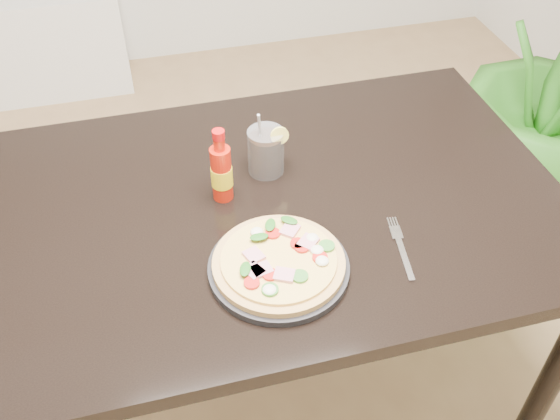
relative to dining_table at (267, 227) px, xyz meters
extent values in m
cube|color=black|center=(0.00, 0.00, 0.06)|extent=(1.40, 0.90, 0.04)
cylinder|color=black|center=(0.64, -0.39, -0.31)|extent=(0.06, 0.06, 0.71)
cylinder|color=black|center=(-0.64, 0.39, -0.31)|extent=(0.06, 0.06, 0.71)
cylinder|color=black|center=(0.64, 0.39, -0.31)|extent=(0.06, 0.06, 0.71)
cylinder|color=black|center=(-0.03, -0.21, 0.09)|extent=(0.29, 0.29, 0.02)
cylinder|color=tan|center=(-0.03, -0.21, 0.11)|extent=(0.27, 0.27, 0.01)
cylinder|color=#FACC6C|center=(-0.03, -0.21, 0.12)|extent=(0.24, 0.24, 0.01)
cube|color=pink|center=(-0.03, -0.26, 0.12)|extent=(0.05, 0.05, 0.01)
cube|color=pink|center=(0.02, -0.14, 0.12)|extent=(0.05, 0.05, 0.01)
cube|color=pink|center=(-0.09, -0.24, 0.12)|extent=(0.05, 0.05, 0.01)
cube|color=pink|center=(-0.07, -0.24, 0.12)|extent=(0.05, 0.04, 0.01)
cube|color=pink|center=(-0.08, -0.20, 0.12)|extent=(0.05, 0.05, 0.01)
cube|color=pink|center=(0.04, -0.19, 0.12)|extent=(0.05, 0.05, 0.01)
cylinder|color=red|center=(-0.02, -0.14, 0.12)|extent=(0.03, 0.03, 0.01)
cylinder|color=red|center=(0.03, -0.20, 0.12)|extent=(0.03, 0.03, 0.01)
cylinder|color=red|center=(0.05, -0.24, 0.12)|extent=(0.03, 0.03, 0.01)
cylinder|color=red|center=(-0.10, -0.27, 0.12)|extent=(0.03, 0.03, 0.01)
cylinder|color=red|center=(0.02, -0.19, 0.12)|extent=(0.03, 0.03, 0.01)
cylinder|color=red|center=(-0.06, -0.26, 0.12)|extent=(0.03, 0.03, 0.01)
cylinder|color=#377F2A|center=(0.00, -0.27, 0.12)|extent=(0.03, 0.03, 0.01)
cylinder|color=#377F2A|center=(0.08, -0.21, 0.12)|extent=(0.03, 0.03, 0.01)
cylinder|color=#377F2A|center=(-0.07, -0.29, 0.12)|extent=(0.03, 0.03, 0.01)
ellipsoid|color=#EAE7CA|center=(-0.07, -0.29, 0.12)|extent=(0.03, 0.03, 0.01)
ellipsoid|color=#EAE7CA|center=(0.05, -0.18, 0.12)|extent=(0.03, 0.03, 0.01)
ellipsoid|color=#EAE7CA|center=(-0.05, -0.13, 0.12)|extent=(0.03, 0.03, 0.01)
ellipsoid|color=#EAE7CA|center=(0.05, -0.22, 0.12)|extent=(0.03, 0.03, 0.01)
ellipsoid|color=#EAE7CA|center=(0.05, -0.25, 0.12)|extent=(0.03, 0.03, 0.01)
ellipsoid|color=#206417|center=(0.02, -0.12, 0.13)|extent=(0.04, 0.04, 0.00)
ellipsoid|color=#206417|center=(-0.10, -0.23, 0.13)|extent=(0.03, 0.05, 0.00)
ellipsoid|color=#206417|center=(-0.02, -0.12, 0.13)|extent=(0.04, 0.05, 0.00)
ellipsoid|color=#206417|center=(-0.05, -0.15, 0.13)|extent=(0.04, 0.02, 0.00)
cylinder|color=red|center=(-0.09, 0.04, 0.15)|extent=(0.06, 0.06, 0.14)
cylinder|color=yellow|center=(-0.09, 0.04, 0.15)|extent=(0.05, 0.05, 0.05)
cylinder|color=red|center=(-0.09, 0.04, 0.24)|extent=(0.03, 0.03, 0.03)
cylinder|color=red|center=(-0.09, 0.04, 0.26)|extent=(0.03, 0.03, 0.02)
cylinder|color=black|center=(0.03, 0.11, 0.13)|extent=(0.08, 0.08, 0.10)
cylinder|color=silver|center=(0.03, 0.11, 0.14)|extent=(0.09, 0.09, 0.12)
cylinder|color=#F2E059|center=(0.06, 0.09, 0.20)|extent=(0.04, 0.01, 0.04)
cylinder|color=#B2B2B7|center=(0.02, 0.12, 0.17)|extent=(0.03, 0.06, 0.17)
cube|color=silver|center=(0.24, -0.26, 0.09)|extent=(0.03, 0.12, 0.00)
cube|color=silver|center=(0.25, -0.18, 0.09)|extent=(0.03, 0.04, 0.00)
cube|color=silver|center=(0.25, -0.14, 0.09)|extent=(0.01, 0.03, 0.00)
cube|color=silver|center=(0.25, -0.14, 0.09)|extent=(0.01, 0.03, 0.00)
cube|color=silver|center=(0.26, -0.14, 0.09)|extent=(0.01, 0.03, 0.00)
cube|color=silver|center=(0.26, -0.15, 0.09)|extent=(0.01, 0.03, 0.00)
cylinder|color=brown|center=(1.22, 0.56, -0.56)|extent=(0.28, 0.28, 0.22)
camera|label=1|loc=(-0.25, -1.05, 1.06)|focal=40.00mm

